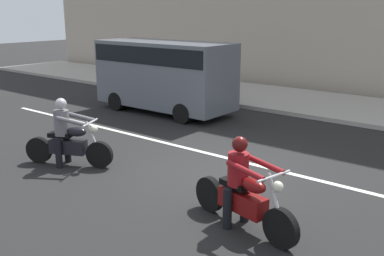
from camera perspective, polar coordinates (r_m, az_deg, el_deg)
name	(u,v)px	position (r m, az deg, el deg)	size (l,w,h in m)	color
ground_plane	(216,171)	(9.70, 3.08, -5.65)	(80.00, 80.00, 0.00)	black
sidewalk_slab	(346,107)	(16.62, 19.36, 2.55)	(40.00, 4.40, 0.14)	#A8A399
lane_marking_stripe	(228,158)	(10.55, 4.73, -3.94)	(18.00, 0.14, 0.01)	silver
motorcycle_with_rider_crimson	(243,192)	(7.12, 6.59, -8.20)	(2.20, 0.82, 1.52)	black
motorcycle_with_rider_gray	(67,138)	(10.27, -15.91, -1.29)	(1.96, 1.08, 1.56)	black
parked_van_slate_gray	(164,72)	(15.09, -3.61, 7.31)	(4.90, 1.96, 2.42)	slate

